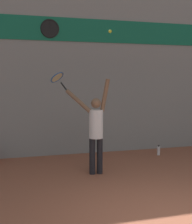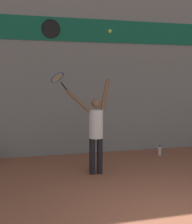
# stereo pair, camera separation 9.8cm
# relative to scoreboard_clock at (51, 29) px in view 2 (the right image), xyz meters

# --- Properties ---
(back_wall) EXTENTS (18.00, 0.10, 5.00)m
(back_wall) POSITION_rel_scoreboard_clock_xyz_m (1.23, 0.08, -0.87)
(back_wall) COLOR gray
(back_wall) RESTS_ON ground_plane
(sponsor_banner) EXTENTS (7.06, 0.02, 0.61)m
(sponsor_banner) POSITION_rel_scoreboard_clock_xyz_m (1.23, 0.02, -0.00)
(sponsor_banner) COLOR #146B4C
(scoreboard_clock) EXTENTS (0.49, 0.04, 0.49)m
(scoreboard_clock) POSITION_rel_scoreboard_clock_xyz_m (0.00, 0.00, 0.00)
(scoreboard_clock) COLOR black
(tennis_player) EXTENTS (0.91, 0.55, 2.06)m
(tennis_player) POSITION_rel_scoreboard_clock_xyz_m (0.69, -1.91, -2.35)
(tennis_player) COLOR black
(tennis_player) RESTS_ON ground_plane
(tennis_racket) EXTENTS (0.42, 0.42, 0.42)m
(tennis_racket) POSITION_rel_scoreboard_clock_xyz_m (-0.03, -1.39, -1.30)
(tennis_racket) COLOR black
(tennis_ball) EXTENTS (0.07, 0.07, 0.07)m
(tennis_ball) POSITION_rel_scoreboard_clock_xyz_m (0.98, -2.01, -0.33)
(tennis_ball) COLOR #CCDB2D
(water_bottle) EXTENTS (0.08, 0.08, 0.28)m
(water_bottle) POSITION_rel_scoreboard_clock_xyz_m (2.81, -0.74, -3.24)
(water_bottle) COLOR silver
(water_bottle) RESTS_ON ground_plane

